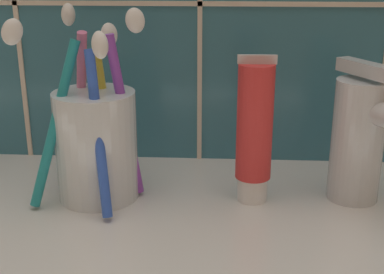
{
  "coord_description": "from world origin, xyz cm",
  "views": [
    {
      "loc": [
        4.28,
        -41.2,
        24.12
      ],
      "look_at": [
        1.87,
        1.99,
        9.17
      ],
      "focal_mm": 50.0,
      "sensor_mm": 36.0,
      "label": 1
    }
  ],
  "objects": [
    {
      "name": "toothpaste_tube",
      "position": [
        7.38,
        4.98,
        8.81
      ],
      "size": [
        3.45,
        3.29,
        13.77
      ],
      "color": "white",
      "rests_on": "sink_counter"
    },
    {
      "name": "sink_counter",
      "position": [
        0.0,
        0.0,
        1.0
      ],
      "size": [
        77.89,
        31.71,
        2.0
      ],
      "primitive_type": "cube",
      "color": "silver",
      "rests_on": "ground"
    },
    {
      "name": "sink_faucet",
      "position": [
        17.22,
        5.43,
        8.36
      ],
      "size": [
        7.11,
        10.47,
        13.04
      ],
      "rotation": [
        0.0,
        0.0,
        -1.05
      ],
      "color": "silver",
      "rests_on": "sink_counter"
    },
    {
      "name": "toothbrush_cup",
      "position": [
        -7.24,
        4.96,
        7.73
      ],
      "size": [
        11.94,
        12.74,
        17.86
      ],
      "color": "silver",
      "rests_on": "sink_counter"
    }
  ]
}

